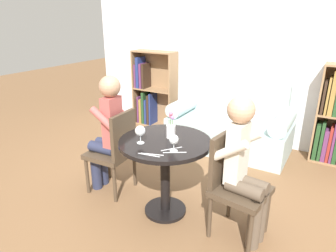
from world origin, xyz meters
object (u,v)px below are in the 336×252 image
at_px(couch, 230,127).
at_px(flower_vase, 171,129).
at_px(person_right, 245,166).
at_px(wine_glass_right, 174,140).
at_px(person_left, 107,131).
at_px(wine_glass_left, 140,131).
at_px(chair_right, 234,181).
at_px(bookshelf_left, 151,92).
at_px(chair_left, 115,149).

xyz_separation_m(couch, flower_vase, (0.01, -1.66, 0.52)).
xyz_separation_m(person_right, wine_glass_right, (-0.54, -0.19, 0.18)).
relative_size(person_left, wine_glass_left, 7.89).
bearing_deg(person_right, wine_glass_left, 109.61).
bearing_deg(chair_right, wine_glass_right, 121.41).
relative_size(couch, flower_vase, 6.56).
bearing_deg(bookshelf_left, wine_glass_right, -52.17).
height_order(chair_right, wine_glass_right, chair_right).
height_order(chair_left, person_left, person_left).
distance_m(bookshelf_left, chair_right, 2.90).
bearing_deg(flower_vase, couch, 90.34).
height_order(chair_right, person_left, person_left).
height_order(chair_left, flower_vase, flower_vase).
bearing_deg(couch, wine_glass_left, -94.62).
height_order(person_left, person_right, person_left).
height_order(bookshelf_left, wine_glass_right, bookshelf_left).
distance_m(chair_right, wine_glass_right, 0.61).
bearing_deg(flower_vase, chair_right, -2.90).
bearing_deg(person_right, person_left, 97.03).
relative_size(chair_right, person_left, 0.72).
bearing_deg(wine_glass_left, chair_right, 14.88).
bearing_deg(person_right, chair_right, 85.03).
bearing_deg(person_right, couch, 30.06).
relative_size(person_left, flower_vase, 5.05).
xyz_separation_m(chair_left, flower_vase, (0.64, 0.04, 0.34)).
bearing_deg(chair_right, couch, 27.78).
bearing_deg(chair_left, person_right, 86.27).
distance_m(chair_left, wine_glass_right, 0.90).
relative_size(chair_right, wine_glass_left, 5.67).
xyz_separation_m(couch, wine_glass_right, (0.18, -1.90, 0.53)).
bearing_deg(wine_glass_left, couch, 85.38).
bearing_deg(person_left, wine_glass_left, 67.68).
relative_size(chair_right, wine_glass_right, 6.29).
distance_m(couch, flower_vase, 1.74).
bearing_deg(couch, person_right, -67.24).
height_order(person_right, flower_vase, person_right).
bearing_deg(wine_glass_right, chair_right, 24.10).
xyz_separation_m(person_right, flower_vase, (-0.71, 0.05, 0.17)).
xyz_separation_m(bookshelf_left, chair_left, (0.87, -1.96, -0.06)).
xyz_separation_m(couch, chair_right, (0.63, -1.69, 0.18)).
bearing_deg(bookshelf_left, flower_vase, -51.86).
relative_size(bookshelf_left, chair_left, 1.39).
xyz_separation_m(chair_left, wine_glass_right, (0.81, -0.20, 0.35)).
distance_m(person_right, wine_glass_right, 0.60).
xyz_separation_m(wine_glass_left, flower_vase, (0.16, 0.24, -0.02)).
distance_m(couch, person_right, 1.89).
distance_m(wine_glass_left, wine_glass_right, 0.33).
relative_size(chair_left, wine_glass_left, 5.67).
relative_size(chair_left, chair_right, 1.00).
bearing_deg(couch, bookshelf_left, 169.97).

